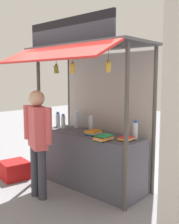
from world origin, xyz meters
TOP-DOWN VIEW (x-y plane):
  - ground_plane at (0.00, 0.00)m, footprint 20.00×20.00m
  - stall_counter at (0.00, 0.00)m, footprint 1.83×0.60m
  - stall_structure at (0.00, 0.10)m, footprint 2.03×1.46m
  - water_bottle_back_left at (0.74, 0.19)m, footprint 0.08×0.08m
  - water_bottle_front_left at (-0.14, 0.18)m, footprint 0.07×0.07m
  - water_bottle_back_right at (-0.52, 0.23)m, footprint 0.09×0.09m
  - water_bottle_mid_left at (-0.84, 0.06)m, footprint 0.08×0.08m
  - water_bottle_right at (-0.63, 0.00)m, footprint 0.07×0.07m
  - magazine_stack_center at (0.11, -0.03)m, footprint 0.21×0.26m
  - magazine_stack_rear_center at (0.47, -0.22)m, footprint 0.22×0.27m
  - magazine_stack_front_right at (0.72, -0.00)m, footprint 0.20×0.25m
  - banana_bunch_inner_left at (0.03, -0.40)m, footprint 0.09×0.09m
  - banana_bunch_leftmost at (-0.33, -0.40)m, footprint 0.09×0.09m
  - banana_bunch_inner_right at (0.69, -0.40)m, footprint 0.09×0.09m
  - vendor_person at (-0.27, -0.82)m, footprint 0.61×0.35m
  - plastic_crate at (-1.22, -0.65)m, footprint 0.51×0.51m

SIDE VIEW (x-z plane):
  - ground_plane at x=0.00m, z-range 0.00..0.00m
  - plastic_crate at x=-1.22m, z-range 0.00..0.31m
  - stall_counter at x=0.00m, z-range 0.00..0.88m
  - magazine_stack_front_right at x=0.72m, z-range 0.88..0.93m
  - magazine_stack_center at x=0.11m, z-range 0.88..0.95m
  - magazine_stack_rear_center at x=0.47m, z-range 0.88..0.96m
  - vendor_person at x=-0.27m, z-range 0.16..1.76m
  - water_bottle_front_left at x=-0.14m, z-range 0.87..1.13m
  - water_bottle_right at x=-0.63m, z-range 0.87..1.13m
  - water_bottle_back_left at x=0.74m, z-range 0.87..1.14m
  - water_bottle_mid_left at x=-0.84m, z-range 0.87..1.15m
  - water_bottle_back_right at x=-0.52m, z-range 0.87..1.19m
  - stall_structure at x=0.00m, z-range 0.26..2.88m
  - banana_bunch_leftmost at x=-0.33m, z-range 1.76..2.05m
  - banana_bunch_inner_left at x=0.03m, z-range 1.76..2.06m
  - banana_bunch_inner_right at x=0.69m, z-range 1.77..2.06m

